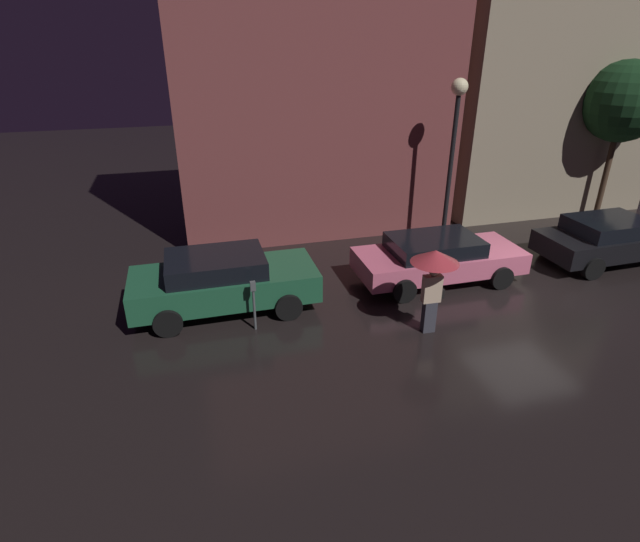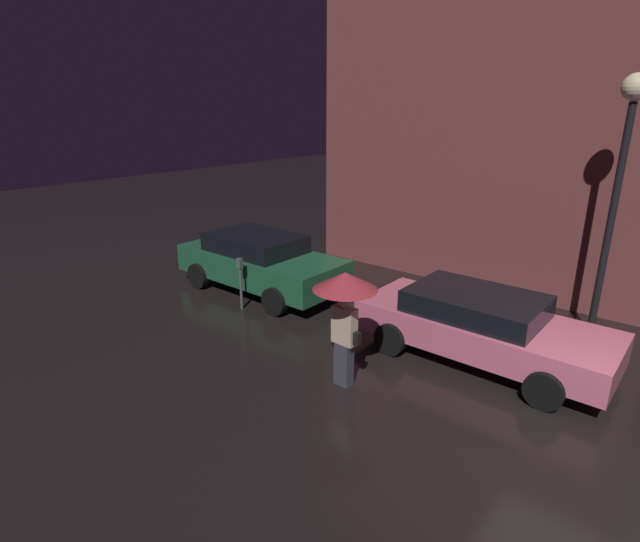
% 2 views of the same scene
% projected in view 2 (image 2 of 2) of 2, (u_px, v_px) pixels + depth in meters
% --- Properties ---
extents(ground_plane, '(60.00, 60.00, 0.00)m').
position_uv_depth(ground_plane, '(580.00, 442.00, 7.07)').
color(ground_plane, black).
extents(building_facade_left, '(8.94, 3.00, 10.10)m').
position_uv_depth(building_facade_left, '(499.00, 84.00, 12.76)').
color(building_facade_left, brown).
rests_on(building_facade_left, ground).
extents(parked_car_green, '(4.46, 2.07, 1.45)m').
position_uv_depth(parked_car_green, '(260.00, 261.00, 12.63)').
color(parked_car_green, '#1E5638').
rests_on(parked_car_green, ground).
extents(parked_car_pink, '(4.54, 2.04, 1.28)m').
position_uv_depth(parked_car_pink, '(481.00, 325.00, 9.19)').
color(parked_car_pink, '#DB6684').
rests_on(parked_car_pink, ground).
extents(pedestrian_with_umbrella, '(1.06, 1.06, 2.02)m').
position_uv_depth(pedestrian_with_umbrella, '(345.00, 296.00, 8.03)').
color(pedestrian_with_umbrella, '#383842').
rests_on(pedestrian_with_umbrella, ground).
extents(parking_meter, '(0.12, 0.10, 1.23)m').
position_uv_depth(parking_meter, '(240.00, 278.00, 11.43)').
color(parking_meter, '#4C5154').
rests_on(parking_meter, ground).
extents(street_lamp_near, '(0.48, 0.48, 5.08)m').
position_uv_depth(street_lamp_near, '(624.00, 153.00, 9.06)').
color(street_lamp_near, black).
rests_on(street_lamp_near, ground).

